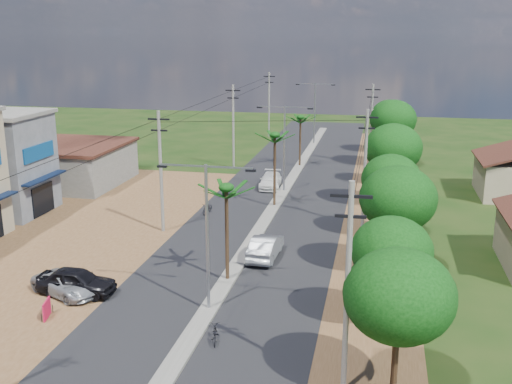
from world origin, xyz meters
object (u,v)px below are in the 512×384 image
(car_parked_dark, at_px, (77,282))
(car_white_far, at_px, (271,181))
(car_silver_mid, at_px, (266,247))
(car_parked_silver, at_px, (66,285))
(moto_rider_east, at_px, (215,335))
(roadside_sign, at_px, (47,309))

(car_parked_dark, bearing_deg, car_white_far, -14.09)
(car_silver_mid, relative_size, car_parked_silver, 1.05)
(moto_rider_east, relative_size, roadside_sign, 1.31)
(car_parked_silver, distance_m, roadside_sign, 2.87)
(car_silver_mid, relative_size, moto_rider_east, 3.01)
(car_parked_silver, distance_m, moto_rider_east, 10.27)
(roadside_sign, bearing_deg, car_white_far, 62.80)
(car_silver_mid, distance_m, car_white_far, 18.41)
(roadside_sign, bearing_deg, car_parked_dark, 73.26)
(car_white_far, height_order, car_parked_dark, car_parked_dark)
(car_parked_dark, height_order, roadside_sign, car_parked_dark)
(car_parked_silver, height_order, moto_rider_east, car_parked_silver)
(car_white_far, height_order, roadside_sign, car_white_far)
(car_white_far, relative_size, moto_rider_east, 3.03)
(car_silver_mid, distance_m, car_parked_silver, 12.68)
(car_parked_dark, xyz_separation_m, moto_rider_east, (9.08, -3.67, -0.36))
(car_silver_mid, bearing_deg, moto_rider_east, 90.54)
(car_parked_silver, xyz_separation_m, car_parked_dark, (0.57, 0.17, 0.15))
(car_silver_mid, height_order, car_white_far, car_silver_mid)
(car_white_far, height_order, moto_rider_east, car_white_far)
(car_silver_mid, xyz_separation_m, car_parked_dark, (-9.38, -7.70, 0.00))
(car_parked_dark, distance_m, moto_rider_east, 9.80)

